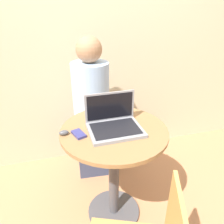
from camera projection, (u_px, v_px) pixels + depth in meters
The scene contains 7 objects.
ground_plane at pixel (114, 211), 1.75m from camera, with size 12.00×12.00×0.00m, color tan.
back_wall at pixel (87, 28), 1.90m from camera, with size 7.00×0.05×2.60m.
round_table at pixel (114, 156), 1.50m from camera, with size 0.70×0.70×0.77m.
laptop at pixel (114, 123), 1.39m from camera, with size 0.34×0.27×0.22m.
cell_phone at pixel (79, 134), 1.34m from camera, with size 0.09×0.12×0.02m.
computer_mouse at pixel (64, 133), 1.34m from camera, with size 0.06×0.04×0.03m.
person_seated at pixel (92, 119), 1.99m from camera, with size 0.33×0.49×1.28m.
Camera 1 is at (-0.34, -1.16, 1.50)m, focal length 35.00 mm.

